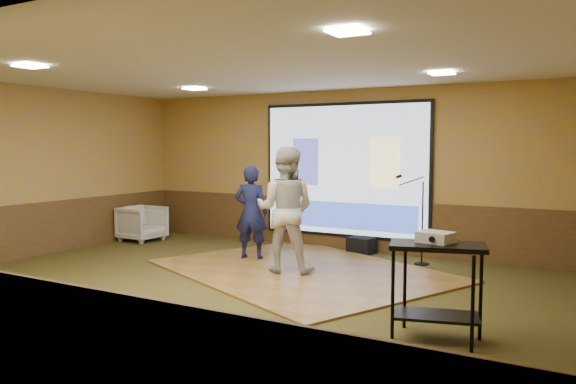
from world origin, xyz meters
The scene contains 17 objects.
ground centered at (0.00, 0.00, 0.00)m, with size 9.00×9.00×0.00m, color #2E3618.
room_shell centered at (0.00, 0.00, 2.09)m, with size 9.04×7.04×3.02m.
wainscot_back centered at (0.00, 3.48, 0.47)m, with size 9.00×0.04×0.95m, color #462D17.
wainscot_left centered at (-4.48, 0.00, 0.47)m, with size 0.04×7.00×0.95m, color #462D17.
projector_screen centered at (0.00, 3.44, 1.47)m, with size 3.32×0.06×2.52m.
downlight_nw centered at (-2.20, 1.80, 2.97)m, with size 0.32×0.32×0.02m, color #F7E7B9.
downlight_ne centered at (2.20, 1.80, 2.97)m, with size 0.32×0.32×0.02m, color #F7E7B9.
downlight_sw centered at (-2.20, -1.50, 2.97)m, with size 0.32×0.32×0.02m, color #F7E7B9.
downlight_se centered at (2.20, -1.50, 2.97)m, with size 0.32×0.32×0.02m, color #F7E7B9.
dance_floor centered at (0.20, 1.39, 0.02)m, with size 4.30×3.28×0.03m, color olive.
player_left centered at (-0.99, 1.77, 0.83)m, with size 0.58×0.38×1.59m, color #161A45.
player_right centered at (0.03, 1.17, 0.99)m, with size 0.93×0.72×1.91m, color beige.
av_table centered at (2.82, -0.64, 0.69)m, with size 0.93×0.49×0.98m.
projector centered at (2.79, -0.58, 1.03)m, with size 0.33×0.27×0.11m, color silver.
mic_stand centered at (1.61, 2.84, 0.49)m, with size 0.58×0.24×1.49m.
banquet_chair centered at (-4.00, 2.28, 0.36)m, with size 0.77×0.79×0.72m, color gray.
duffel_bag centered at (0.43, 3.25, 0.15)m, with size 0.47×0.31×0.29m, color black.
Camera 1 is at (4.25, -6.20, 1.96)m, focal length 35.00 mm.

